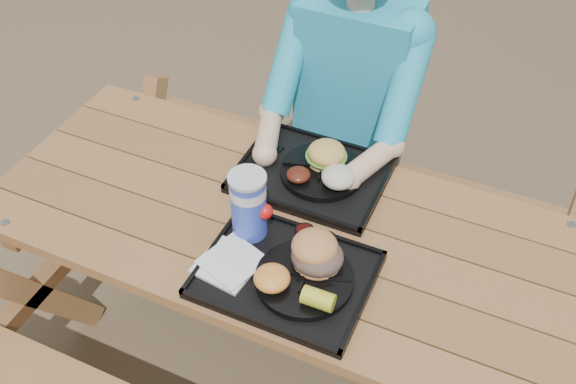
% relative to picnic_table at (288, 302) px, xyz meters
% --- Properties ---
extents(ground, '(60.00, 60.00, 0.00)m').
position_rel_picnic_table_xyz_m(ground, '(0.00, 0.00, -0.38)').
color(ground, '#999999').
rests_on(ground, ground).
extents(picnic_table, '(1.80, 1.49, 0.75)m').
position_rel_picnic_table_xyz_m(picnic_table, '(0.00, 0.00, 0.00)').
color(picnic_table, '#999999').
rests_on(picnic_table, ground).
extents(tray_near, '(0.45, 0.35, 0.02)m').
position_rel_picnic_table_xyz_m(tray_near, '(0.08, -0.18, 0.39)').
color(tray_near, black).
rests_on(tray_near, picnic_table).
extents(tray_far, '(0.45, 0.35, 0.02)m').
position_rel_picnic_table_xyz_m(tray_far, '(-0.01, 0.21, 0.39)').
color(tray_far, black).
rests_on(tray_far, picnic_table).
extents(plate_near, '(0.26, 0.26, 0.02)m').
position_rel_picnic_table_xyz_m(plate_near, '(0.13, -0.19, 0.41)').
color(plate_near, black).
rests_on(plate_near, tray_near).
extents(plate_far, '(0.26, 0.26, 0.02)m').
position_rel_picnic_table_xyz_m(plate_far, '(0.02, 0.22, 0.41)').
color(plate_far, black).
rests_on(plate_far, tray_far).
extents(napkin_stack, '(0.17, 0.17, 0.02)m').
position_rel_picnic_table_xyz_m(napkin_stack, '(-0.08, -0.22, 0.40)').
color(napkin_stack, silver).
rests_on(napkin_stack, tray_near).
extents(soda_cup, '(0.10, 0.10, 0.20)m').
position_rel_picnic_table_xyz_m(soda_cup, '(-0.08, -0.08, 0.49)').
color(soda_cup, '#1B34CC').
rests_on(soda_cup, tray_near).
extents(condiment_bbq, '(0.06, 0.06, 0.03)m').
position_rel_picnic_table_xyz_m(condiment_bbq, '(0.07, -0.04, 0.41)').
color(condiment_bbq, black).
rests_on(condiment_bbq, tray_near).
extents(condiment_mustard, '(0.06, 0.06, 0.03)m').
position_rel_picnic_table_xyz_m(condiment_mustard, '(0.14, -0.05, 0.41)').
color(condiment_mustard, gold).
rests_on(condiment_mustard, tray_near).
extents(sandwich, '(0.13, 0.13, 0.14)m').
position_rel_picnic_table_xyz_m(sandwich, '(0.14, -0.13, 0.48)').
color(sandwich, '#C67D46').
rests_on(sandwich, plate_near).
extents(mac_cheese, '(0.10, 0.10, 0.05)m').
position_rel_picnic_table_xyz_m(mac_cheese, '(0.06, -0.24, 0.44)').
color(mac_cheese, '#EC983E').
rests_on(mac_cheese, plate_near).
extents(corn_cob, '(0.08, 0.08, 0.05)m').
position_rel_picnic_table_xyz_m(corn_cob, '(0.20, -0.25, 0.44)').
color(corn_cob, yellow).
rests_on(corn_cob, plate_near).
extents(cutlery_far, '(0.07, 0.16, 0.01)m').
position_rel_picnic_table_xyz_m(cutlery_far, '(-0.18, 0.21, 0.40)').
color(cutlery_far, black).
rests_on(cutlery_far, tray_far).
extents(burger, '(0.12, 0.12, 0.11)m').
position_rel_picnic_table_xyz_m(burger, '(0.01, 0.26, 0.47)').
color(burger, gold).
rests_on(burger, plate_far).
extents(baked_beans, '(0.07, 0.07, 0.03)m').
position_rel_picnic_table_xyz_m(baked_beans, '(-0.03, 0.15, 0.43)').
color(baked_beans, '#531C10').
rests_on(baked_beans, plate_far).
extents(potato_salad, '(0.10, 0.10, 0.06)m').
position_rel_picnic_table_xyz_m(potato_salad, '(0.08, 0.18, 0.44)').
color(potato_salad, beige).
rests_on(potato_salad, plate_far).
extents(diner, '(0.48, 0.84, 1.28)m').
position_rel_picnic_table_xyz_m(diner, '(-0.03, 0.63, 0.27)').
color(diner, teal).
rests_on(diner, ground).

